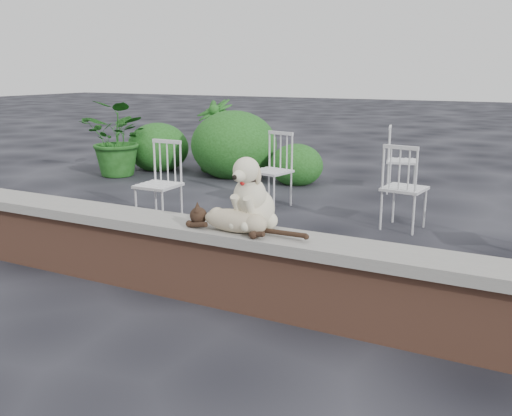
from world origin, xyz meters
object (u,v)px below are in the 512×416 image
at_px(dog, 255,191).
at_px(chair_c, 405,187).
at_px(potted_plant_a, 119,138).
at_px(potted_plant_b, 214,136).
at_px(chair_e, 402,160).
at_px(chair_b, 271,170).
at_px(cat, 235,219).
at_px(chair_a, 158,184).

xyz_separation_m(dog, chair_c, (0.53, 2.51, -0.38)).
bearing_deg(potted_plant_a, potted_plant_b, 44.41).
height_order(chair_e, potted_plant_b, potted_plant_b).
distance_m(chair_c, chair_b, 1.76).
bearing_deg(chair_c, cat, 84.80).
height_order(cat, potted_plant_a, potted_plant_a).
bearing_deg(dog, chair_b, 117.61).
height_order(chair_e, potted_plant_a, potted_plant_a).
bearing_deg(chair_c, potted_plant_a, -4.37).
bearing_deg(chair_c, dog, 85.79).
distance_m(chair_a, potted_plant_a, 3.19).
relative_size(cat, chair_a, 1.17).
xyz_separation_m(cat, chair_e, (0.17, 4.52, -0.20)).
xyz_separation_m(chair_e, chair_c, (0.45, -1.86, 0.00)).
bearing_deg(chair_e, chair_b, 128.60).
bearing_deg(potted_plant_a, dog, -39.44).
relative_size(dog, chair_a, 0.58).
distance_m(cat, chair_b, 3.15).
relative_size(chair_b, potted_plant_b, 0.77).
bearing_deg(cat, dog, 66.23).
distance_m(chair_a, potted_plant_b, 3.47).
relative_size(chair_a, potted_plant_b, 0.77).
bearing_deg(chair_e, chair_a, 133.09).
bearing_deg(potted_plant_a, chair_e, 10.53).
bearing_deg(cat, potted_plant_a, 143.16).
bearing_deg(dog, potted_plant_b, 128.61).
relative_size(chair_e, potted_plant_b, 0.77).
bearing_deg(cat, chair_b, 115.19).
distance_m(dog, chair_e, 4.39).
relative_size(chair_c, potted_plant_a, 0.76).
bearing_deg(chair_b, chair_c, 2.97).
bearing_deg(chair_b, chair_e, 62.88).
bearing_deg(chair_e, dog, 166.61).
relative_size(cat, potted_plant_a, 0.89).
bearing_deg(chair_b, dog, -54.66).
height_order(chair_a, potted_plant_a, potted_plant_a).
relative_size(chair_e, potted_plant_a, 0.76).
distance_m(dog, chair_c, 2.60).
xyz_separation_m(chair_e, potted_plant_b, (-3.27, 0.29, 0.14)).
height_order(chair_a, chair_c, same).
relative_size(dog, chair_c, 0.58).
relative_size(dog, chair_e, 0.58).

